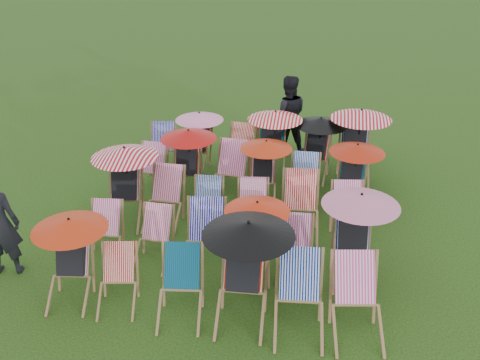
% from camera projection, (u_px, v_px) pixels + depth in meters
% --- Properties ---
extents(ground, '(100.00, 100.00, 0.00)m').
position_uv_depth(ground, '(236.00, 231.00, 9.36)').
color(ground, black).
rests_on(ground, ground).
extents(deckchair_0, '(1.05, 1.13, 1.25)m').
position_uv_depth(deckchair_0, '(69.00, 259.00, 7.48)').
color(deckchair_0, olive).
rests_on(deckchair_0, ground).
extents(deckchair_1, '(0.66, 0.84, 0.82)m').
position_uv_depth(deckchair_1, '(117.00, 281.00, 7.44)').
color(deckchair_1, olive).
rests_on(deckchair_1, ground).
extents(deckchair_2, '(0.72, 0.92, 0.93)m').
position_uv_depth(deckchair_2, '(180.00, 288.00, 7.21)').
color(deckchair_2, olive).
rests_on(deckchair_2, ground).
extents(deckchair_3, '(1.22, 1.28, 1.45)m').
position_uv_depth(deckchair_3, '(244.00, 271.00, 7.05)').
color(deckchair_3, olive).
rests_on(deckchair_3, ground).
extents(deckchair_4, '(0.75, 0.99, 1.02)m').
position_uv_depth(deckchair_4, '(299.00, 299.00, 6.93)').
color(deckchair_4, olive).
rests_on(deckchair_4, ground).
extents(deckchair_5, '(0.81, 1.03, 1.02)m').
position_uv_depth(deckchair_5, '(358.00, 303.00, 6.87)').
color(deckchair_5, olive).
rests_on(deckchair_5, ground).
extents(deckchair_6, '(0.63, 0.83, 0.85)m').
position_uv_depth(deckchair_6, '(103.00, 234.00, 8.49)').
color(deckchair_6, olive).
rests_on(deckchair_6, ground).
extents(deckchair_7, '(0.59, 0.80, 0.85)m').
position_uv_depth(deckchair_7, '(153.00, 238.00, 8.37)').
color(deckchair_7, olive).
rests_on(deckchair_7, ground).
extents(deckchair_8, '(0.77, 0.99, 1.01)m').
position_uv_depth(deckchair_8, '(205.00, 239.00, 8.21)').
color(deckchair_8, olive).
rests_on(deckchair_8, ground).
extents(deckchair_9, '(0.99, 1.06, 1.18)m').
position_uv_depth(deckchair_9, '(254.00, 237.00, 8.05)').
color(deckchair_9, olive).
rests_on(deckchair_9, ground).
extents(deckchair_10, '(0.59, 0.81, 0.85)m').
position_uv_depth(deckchair_10, '(295.00, 249.00, 8.09)').
color(deckchair_10, olive).
rests_on(deckchair_10, ground).
extents(deckchair_11, '(1.15, 1.21, 1.36)m').
position_uv_depth(deckchair_11, '(355.00, 236.00, 7.90)').
color(deckchair_11, olive).
rests_on(deckchair_11, ground).
extents(deckchair_12, '(1.16, 1.25, 1.38)m').
position_uv_depth(deckchair_12, '(124.00, 184.00, 9.36)').
color(deckchair_12, olive).
rests_on(deckchair_12, ground).
extents(deckchair_13, '(0.66, 0.91, 0.97)m').
position_uv_depth(deckchair_13, '(164.00, 199.00, 9.39)').
color(deckchair_13, olive).
rests_on(deckchair_13, ground).
extents(deckchair_14, '(0.62, 0.82, 0.85)m').
position_uv_depth(deckchair_14, '(207.00, 207.00, 9.25)').
color(deckchair_14, olive).
rests_on(deckchair_14, ground).
extents(deckchair_15, '(0.68, 0.88, 0.88)m').
position_uv_depth(deckchair_15, '(253.00, 210.00, 9.11)').
color(deckchair_15, olive).
rests_on(deckchair_15, ground).
extents(deckchair_16, '(0.74, 0.99, 1.02)m').
position_uv_depth(deckchair_16, '(300.00, 207.00, 9.07)').
color(deckchair_16, olive).
rests_on(deckchair_16, ground).
extents(deckchair_17, '(0.71, 0.91, 0.90)m').
position_uv_depth(deckchair_17, '(349.00, 214.00, 8.97)').
color(deckchair_17, olive).
rests_on(deckchair_17, ground).
extents(deckchair_18, '(0.62, 0.85, 0.90)m').
position_uv_depth(deckchair_18, '(150.00, 171.00, 10.46)').
color(deckchair_18, olive).
rests_on(deckchair_18, ground).
extents(deckchair_19, '(1.08, 1.16, 1.28)m').
position_uv_depth(deckchair_19, '(187.00, 161.00, 10.33)').
color(deckchair_19, olive).
rests_on(deckchair_19, ground).
extents(deckchair_20, '(0.77, 1.01, 1.03)m').
position_uv_depth(deckchair_20, '(229.00, 173.00, 10.25)').
color(deckchair_20, olive).
rests_on(deckchair_20, ground).
extents(deckchair_21, '(0.98, 1.04, 1.17)m').
position_uv_depth(deckchair_21, '(263.00, 170.00, 10.13)').
color(deckchair_21, olive).
rests_on(deckchair_21, ground).
extents(deckchair_22, '(0.61, 0.85, 0.91)m').
position_uv_depth(deckchair_22, '(304.00, 182.00, 10.01)').
color(deckchair_22, olive).
rests_on(deckchair_22, ground).
extents(deckchair_23, '(1.02, 1.08, 1.21)m').
position_uv_depth(deckchair_23, '(352.00, 174.00, 9.89)').
color(deckchair_23, olive).
rests_on(deckchair_23, ground).
extents(deckchair_24, '(0.75, 0.94, 0.92)m').
position_uv_depth(deckchair_24, '(162.00, 148.00, 11.44)').
color(deckchair_24, olive).
rests_on(deckchair_24, ground).
extents(deckchair_25, '(1.02, 1.08, 1.21)m').
position_uv_depth(deckchair_25, '(197.00, 139.00, 11.40)').
color(deckchair_25, olive).
rests_on(deckchair_25, ground).
extents(deckchair_26, '(0.74, 0.96, 0.97)m').
position_uv_depth(deckchair_26, '(239.00, 151.00, 11.23)').
color(deckchair_26, olive).
rests_on(deckchair_26, ground).
extents(deckchair_27, '(1.14, 1.20, 1.35)m').
position_uv_depth(deckchair_27, '(272.00, 142.00, 11.08)').
color(deckchair_27, olive).
rests_on(deckchair_27, ground).
extents(deckchair_28, '(1.07, 1.13, 1.27)m').
position_uv_depth(deckchair_28, '(316.00, 146.00, 10.99)').
color(deckchair_28, olive).
rests_on(deckchair_28, ground).
extents(deckchair_29, '(1.23, 1.28, 1.46)m').
position_uv_depth(deckchair_29, '(356.00, 144.00, 10.85)').
color(deckchair_29, olive).
rests_on(deckchair_29, ground).
extents(person_rear, '(1.01, 0.86, 1.83)m').
position_uv_depth(person_rear, '(288.00, 116.00, 11.91)').
color(person_rear, black).
rests_on(person_rear, ground).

